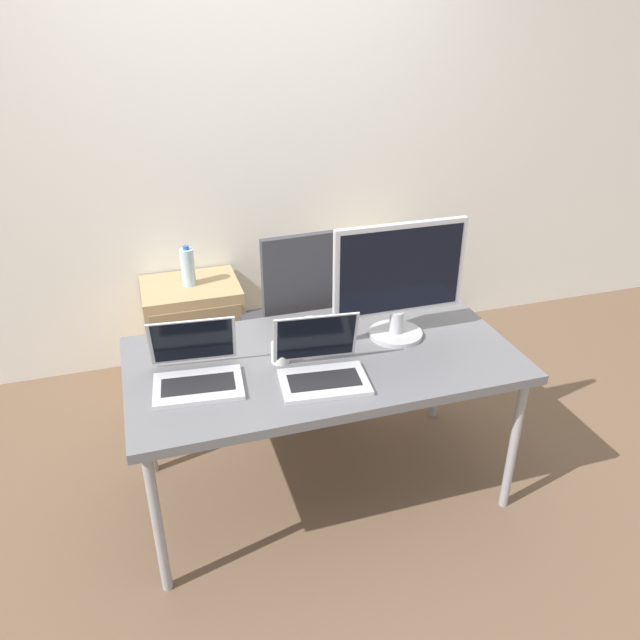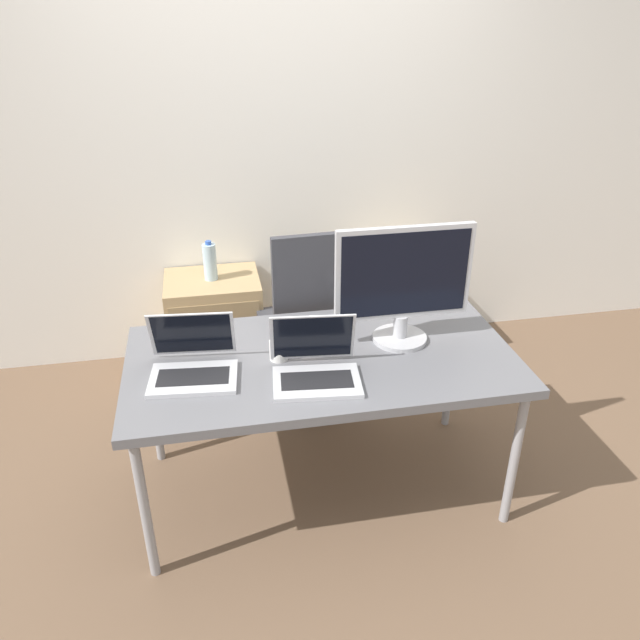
# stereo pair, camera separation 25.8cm
# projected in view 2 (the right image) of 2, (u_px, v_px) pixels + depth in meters

# --- Properties ---
(ground_plane) EXTENTS (14.00, 14.00, 0.00)m
(ground_plane) POSITION_uv_depth(u_px,v_px,m) (322.00, 487.00, 2.96)
(ground_plane) COLOR brown
(wall_back) EXTENTS (10.00, 0.05, 2.60)m
(wall_back) POSITION_uv_depth(u_px,v_px,m) (274.00, 145.00, 3.59)
(wall_back) COLOR white
(wall_back) RESTS_ON ground_plane
(desk) EXTENTS (1.63, 0.83, 0.72)m
(desk) POSITION_uv_depth(u_px,v_px,m) (322.00, 366.00, 2.64)
(desk) COLOR slate
(desk) RESTS_ON ground_plane
(office_chair) EXTENTS (0.56, 0.57, 1.08)m
(office_chair) POSITION_uv_depth(u_px,v_px,m) (309.00, 340.00, 3.38)
(office_chair) COLOR #232326
(office_chair) RESTS_ON ground_plane
(cabinet_left) EXTENTS (0.55, 0.44, 0.60)m
(cabinet_left) POSITION_uv_depth(u_px,v_px,m) (216.00, 324.00, 3.77)
(cabinet_left) COLOR tan
(cabinet_left) RESTS_ON ground_plane
(cabinet_right) EXTENTS (0.55, 0.44, 0.60)m
(cabinet_right) POSITION_uv_depth(u_px,v_px,m) (391.00, 309.00, 3.95)
(cabinet_right) COLOR tan
(cabinet_right) RESTS_ON ground_plane
(water_bottle) EXTENTS (0.08, 0.08, 0.23)m
(water_bottle) POSITION_uv_depth(u_px,v_px,m) (210.00, 262.00, 3.58)
(water_bottle) COLOR silver
(water_bottle) RESTS_ON cabinet_left
(laptop_left) EXTENTS (0.36, 0.34, 0.24)m
(laptop_left) POSITION_uv_depth(u_px,v_px,m) (193.00, 363.00, 2.48)
(laptop_left) COLOR silver
(laptop_left) RESTS_ON desk
(laptop_right) EXTENTS (0.36, 0.33, 0.24)m
(laptop_right) POSITION_uv_depth(u_px,v_px,m) (315.00, 366.00, 2.45)
(laptop_right) COLOR silver
(laptop_right) RESTS_ON desk
(monitor) EXTENTS (0.59, 0.24, 0.52)m
(monitor) POSITION_uv_depth(u_px,v_px,m) (403.00, 284.00, 2.61)
(monitor) COLOR #B7B7BC
(monitor) RESTS_ON desk
(coffee_cup_white) EXTENTS (0.08, 0.08, 0.09)m
(coffee_cup_white) POSITION_uv_depth(u_px,v_px,m) (279.00, 350.00, 2.58)
(coffee_cup_white) COLOR white
(coffee_cup_white) RESTS_ON desk
(coffee_cup_brown) EXTENTS (0.08, 0.08, 0.13)m
(coffee_cup_brown) POSITION_uv_depth(u_px,v_px,m) (312.00, 333.00, 2.67)
(coffee_cup_brown) COLOR brown
(coffee_cup_brown) RESTS_ON desk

